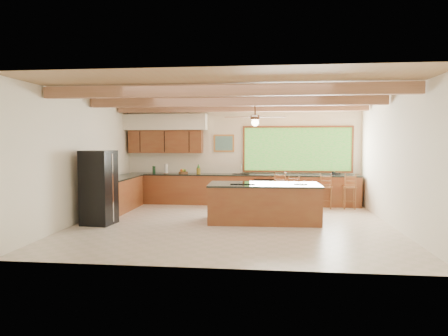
# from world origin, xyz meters

# --- Properties ---
(ground) EXTENTS (7.20, 7.20, 0.00)m
(ground) POSITION_xyz_m (0.00, 0.00, 0.00)
(ground) COLOR beige
(ground) RESTS_ON ground
(room_shell) EXTENTS (7.27, 6.54, 3.02)m
(room_shell) POSITION_xyz_m (-0.17, 0.65, 2.21)
(room_shell) COLOR white
(room_shell) RESTS_ON ground
(counter_run) EXTENTS (7.12, 3.10, 1.22)m
(counter_run) POSITION_xyz_m (-0.82, 2.52, 0.46)
(counter_run) COLOR brown
(counter_run) RESTS_ON ground
(island) EXTENTS (2.65, 1.31, 0.93)m
(island) POSITION_xyz_m (0.72, 0.35, 0.46)
(island) COLOR brown
(island) RESTS_ON ground
(refrigerator) EXTENTS (0.73, 0.71, 1.70)m
(refrigerator) POSITION_xyz_m (-3.05, -0.35, 0.85)
(refrigerator) COLOR black
(refrigerator) RESTS_ON ground
(bar_stool_a) EXTENTS (0.48, 0.48, 1.00)m
(bar_stool_a) POSITION_xyz_m (1.55, 1.55, 0.59)
(bar_stool_a) COLOR brown
(bar_stool_a) RESTS_ON ground
(bar_stool_b) EXTENTS (0.37, 0.37, 1.03)m
(bar_stool_b) POSITION_xyz_m (1.16, 2.40, 0.61)
(bar_stool_b) COLOR brown
(bar_stool_b) RESTS_ON ground
(bar_stool_c) EXTENTS (0.37, 0.37, 1.01)m
(bar_stool_c) POSITION_xyz_m (3.11, 2.40, 0.60)
(bar_stool_c) COLOR brown
(bar_stool_c) RESTS_ON ground
(bar_stool_d) EXTENTS (0.41, 0.41, 1.00)m
(bar_stool_d) POSITION_xyz_m (2.46, 2.40, 0.59)
(bar_stool_d) COLOR brown
(bar_stool_d) RESTS_ON ground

